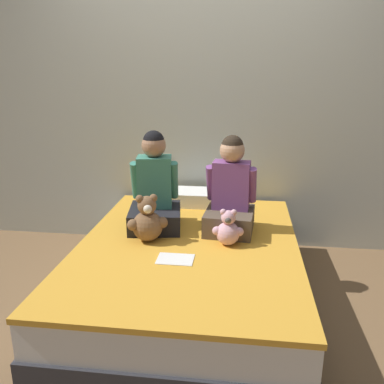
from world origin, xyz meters
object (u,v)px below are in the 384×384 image
pillow_at_headboard (201,198)px  teddy_bear_held_by_right_child (228,230)px  sign_card (175,259)px  child_on_right (231,194)px  teddy_bear_held_by_left_child (147,222)px  child_on_left (155,191)px  bed (189,272)px

pillow_at_headboard → teddy_bear_held_by_right_child: bearing=-72.1°
sign_card → child_on_right: bearing=59.9°
teddy_bear_held_by_left_child → pillow_at_headboard: size_ratio=0.53×
child_on_right → pillow_at_headboard: 0.60m
teddy_bear_held_by_left_child → pillow_at_headboard: (0.26, 0.77, -0.07)m
child_on_left → teddy_bear_held_by_right_child: bearing=-34.6°
teddy_bear_held_by_right_child → pillow_at_headboard: teddy_bear_held_by_right_child is taller
teddy_bear_held_by_left_child → pillow_at_headboard: teddy_bear_held_by_left_child is taller
child_on_right → pillow_at_headboard: size_ratio=1.12×
child_on_right → teddy_bear_held_by_right_child: child_on_right is taller
child_on_left → child_on_right: size_ratio=1.03×
bed → child_on_right: size_ratio=2.89×
child_on_left → sign_card: (0.22, -0.50, -0.25)m
child_on_left → bed: bearing=-52.0°
child_on_left → pillow_at_headboard: child_on_left is taller
teddy_bear_held_by_left_child → pillow_at_headboard: bearing=51.5°
sign_card → pillow_at_headboard: bearing=87.6°
bed → child_on_left: (-0.27, 0.25, 0.46)m
teddy_bear_held_by_left_child → child_on_left: bearing=71.5°
child_on_right → sign_card: (-0.29, -0.50, -0.25)m
bed → sign_card: (-0.04, -0.25, 0.21)m
child_on_left → teddy_bear_held_by_left_child: (0.01, -0.26, -0.12)m
child_on_right → pillow_at_headboard: (-0.25, 0.51, -0.20)m
teddy_bear_held_by_left_child → sign_card: (0.22, -0.24, -0.13)m
teddy_bear_held_by_right_child → child_on_right: bearing=88.8°
teddy_bear_held_by_left_child → teddy_bear_held_by_right_child: 0.51m
child_on_left → child_on_right: bearing=-8.8°
teddy_bear_held_by_left_child → bed: bearing=-18.4°
bed → teddy_bear_held_by_right_child: size_ratio=8.01×
child_on_left → sign_card: 0.61m
bed → teddy_bear_held_by_right_child: (0.25, 0.00, 0.31)m
teddy_bear_held_by_right_child → pillow_at_headboard: 0.80m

